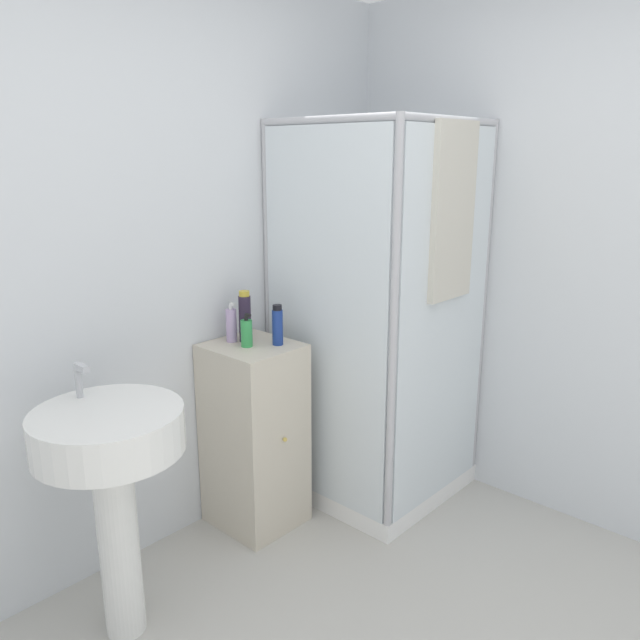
{
  "coord_description": "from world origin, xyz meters",
  "views": [
    {
      "loc": [
        -1.18,
        -0.58,
        1.73
      ],
      "look_at": [
        0.74,
        1.17,
        1.04
      ],
      "focal_mm": 35.0,
      "sensor_mm": 36.0,
      "label": 1
    }
  ],
  "objects_px": {
    "soap_dispenser": "(247,333)",
    "shampoo_bottle_tall_black": "(245,317)",
    "shampoo_bottle_blue": "(278,326)",
    "lotion_bottle_white": "(231,325)",
    "sink": "(111,463)"
  },
  "relations": [
    {
      "from": "sink",
      "to": "shampoo_bottle_tall_black",
      "type": "xyz_separation_m",
      "value": [
        0.84,
        0.25,
        0.32
      ]
    },
    {
      "from": "lotion_bottle_white",
      "to": "shampoo_bottle_tall_black",
      "type": "bearing_deg",
      "value": -40.48
    },
    {
      "from": "soap_dispenser",
      "to": "shampoo_bottle_tall_black",
      "type": "height_order",
      "value": "shampoo_bottle_tall_black"
    },
    {
      "from": "shampoo_bottle_tall_black",
      "to": "lotion_bottle_white",
      "type": "relative_size",
      "value": 1.28
    },
    {
      "from": "shampoo_bottle_tall_black",
      "to": "lotion_bottle_white",
      "type": "bearing_deg",
      "value": 139.52
    },
    {
      "from": "sink",
      "to": "shampoo_bottle_blue",
      "type": "bearing_deg",
      "value": 6.19
    },
    {
      "from": "shampoo_bottle_tall_black",
      "to": "lotion_bottle_white",
      "type": "distance_m",
      "value": 0.07
    },
    {
      "from": "shampoo_bottle_blue",
      "to": "lotion_bottle_white",
      "type": "distance_m",
      "value": 0.22
    },
    {
      "from": "soap_dispenser",
      "to": "shampoo_bottle_tall_black",
      "type": "relative_size",
      "value": 0.65
    },
    {
      "from": "shampoo_bottle_tall_black",
      "to": "lotion_bottle_white",
      "type": "height_order",
      "value": "shampoo_bottle_tall_black"
    },
    {
      "from": "lotion_bottle_white",
      "to": "soap_dispenser",
      "type": "bearing_deg",
      "value": -91.88
    },
    {
      "from": "shampoo_bottle_tall_black",
      "to": "shampoo_bottle_blue",
      "type": "height_order",
      "value": "shampoo_bottle_tall_black"
    },
    {
      "from": "soap_dispenser",
      "to": "shampoo_bottle_blue",
      "type": "bearing_deg",
      "value": -35.88
    },
    {
      "from": "sink",
      "to": "lotion_bottle_white",
      "type": "distance_m",
      "value": 0.89
    },
    {
      "from": "shampoo_bottle_tall_black",
      "to": "shampoo_bottle_blue",
      "type": "distance_m",
      "value": 0.16
    }
  ]
}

